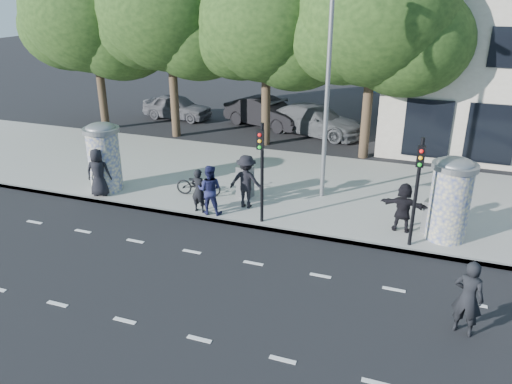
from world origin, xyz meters
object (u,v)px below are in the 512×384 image
at_px(ped_d, 246,181).
at_px(car_left, 177,107).
at_px(cabinet_left, 245,182).
at_px(cabinet_right, 432,217).
at_px(bicycle, 198,184).
at_px(traffic_pole_far, 417,182).
at_px(ad_column_left, 104,155).
at_px(ped_c, 210,190).
at_px(street_lamp, 328,71).
at_px(ped_a, 98,172).
at_px(ped_b, 199,191).
at_px(man_road, 468,298).
at_px(ped_f, 403,207).
at_px(car_right, 315,120).
at_px(traffic_pole_near, 262,163).
at_px(ad_column_right, 450,197).
at_px(car_mid, 266,112).

bearing_deg(ped_d, car_left, -54.42).
relative_size(cabinet_left, cabinet_right, 1.10).
distance_m(cabinet_left, car_left, 13.20).
relative_size(bicycle, car_left, 0.41).
height_order(traffic_pole_far, cabinet_left, traffic_pole_far).
height_order(ad_column_left, cabinet_right, ad_column_left).
bearing_deg(ped_c, car_left, -66.65).
distance_m(ped_d, cabinet_left, 1.00).
bearing_deg(street_lamp, ped_c, -139.89).
bearing_deg(ad_column_left, ped_a, -78.72).
bearing_deg(ped_b, ped_c, -175.70).
distance_m(man_road, bicycle, 10.54).
bearing_deg(cabinet_right, ped_b, -155.74).
height_order(street_lamp, ped_f, street_lamp).
height_order(cabinet_right, car_right, car_right).
xyz_separation_m(ped_b, ped_c, (0.42, 0.00, 0.09)).
relative_size(traffic_pole_near, car_right, 0.63).
relative_size(ad_column_right, car_left, 0.63).
height_order(ped_c, car_mid, ped_c).
xyz_separation_m(ad_column_right, street_lamp, (-4.40, 1.93, 3.26)).
bearing_deg(ped_c, ad_column_right, 176.91).
xyz_separation_m(ped_d, car_left, (-8.73, 11.08, -0.39)).
distance_m(ad_column_right, street_lamp, 5.81).
height_order(ped_c, ped_d, ped_d).
distance_m(man_road, cabinet_right, 4.89).
bearing_deg(cabinet_right, car_right, 137.50).
relative_size(man_road, car_left, 0.45).
height_order(ped_b, car_mid, ped_b).
relative_size(ped_b, ped_c, 0.90).
distance_m(ad_column_right, ped_f, 1.45).
bearing_deg(ped_a, car_left, -93.21).
xyz_separation_m(ad_column_right, ped_a, (-12.28, -0.80, -0.47)).
bearing_deg(ped_d, traffic_pole_far, 167.24).
bearing_deg(cabinet_left, car_right, 100.11).
relative_size(ped_d, ped_f, 1.18).
height_order(ped_c, car_right, ped_c).
bearing_deg(bicycle, ped_a, 101.44).
xyz_separation_m(traffic_pole_near, ped_b, (-2.32, 0.06, -1.29)).
bearing_deg(ped_a, street_lamp, -178.90).
xyz_separation_m(ad_column_left, bicycle, (3.61, 0.67, -0.93)).
bearing_deg(traffic_pole_near, car_left, 128.56).
distance_m(ped_c, cabinet_right, 7.35).
height_order(ped_a, ped_c, ped_a).
bearing_deg(traffic_pole_near, cabinet_left, 124.83).
xyz_separation_m(street_lamp, cabinet_left, (-2.70, -0.97, -4.06)).
height_order(street_lamp, ped_a, street_lamp).
relative_size(traffic_pole_far, ped_b, 2.15).
distance_m(man_road, car_mid, 18.88).
bearing_deg(man_road, cabinet_right, -61.14).
height_order(ad_column_right, traffic_pole_near, traffic_pole_near).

